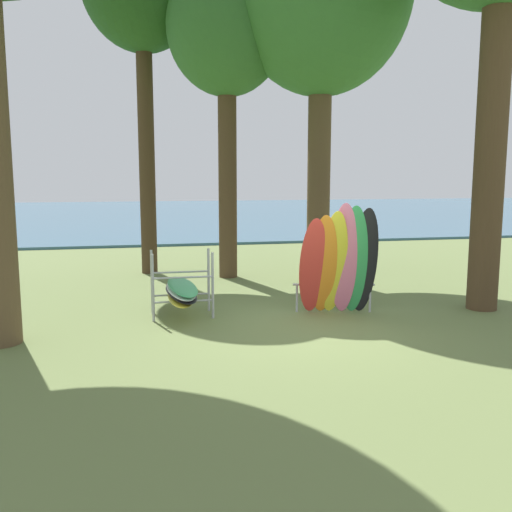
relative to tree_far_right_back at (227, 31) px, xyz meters
The scene contains 5 objects.
ground_plane 8.14m from the tree_far_right_back, 85.39° to the right, with size 80.00×80.00×0.00m, color olive.
lake_water 25.51m from the tree_far_right_back, 89.03° to the left, with size 80.00×36.00×0.10m, color #38607A.
tree_far_right_back is the anchor object (origin of this frame).
leaning_board_pile 7.02m from the tree_far_right_back, 72.62° to the right, with size 1.57×0.87×2.18m.
board_storage_rack 7.12m from the tree_far_right_back, 111.48° to the right, with size 1.15×2.13×1.25m.
Camera 1 is at (-2.76, -9.21, 2.66)m, focal length 39.28 mm.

